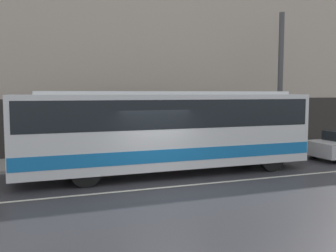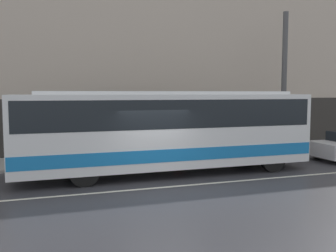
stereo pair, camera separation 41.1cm
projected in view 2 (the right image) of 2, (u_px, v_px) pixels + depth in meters
ground_plane at (162, 188)px, 12.23m from camera, size 60.00×60.00×0.00m
sidewalk at (126, 158)px, 17.42m from camera, size 60.00×3.00×0.12m
building_facade at (118, 23)px, 18.40m from camera, size 60.00×0.35×13.46m
lane_stripe at (162, 187)px, 12.23m from camera, size 54.00×0.14×0.01m
transit_bus at (166, 127)px, 14.30m from camera, size 11.26×2.57×3.15m
utility_pole_near at (284, 82)px, 18.91m from camera, size 0.26×0.26×7.00m
pedestrian_waiting at (178, 140)px, 17.61m from camera, size 0.36×0.36×1.60m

